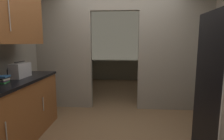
# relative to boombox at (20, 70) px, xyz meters

# --- Properties ---
(ground) EXTENTS (20.00, 20.00, 0.00)m
(ground) POSITION_rel_boombox_xyz_m (1.51, -0.06, -1.03)
(ground) COLOR brown
(kitchen_partition) EXTENTS (3.75, 0.12, 2.79)m
(kitchen_partition) POSITION_rel_boombox_xyz_m (1.55, 1.31, 0.45)
(kitchen_partition) COLOR #9E998C
(kitchen_partition) RESTS_ON ground
(adjoining_room_shell) EXTENTS (3.75, 3.21, 2.79)m
(adjoining_room_shell) POSITION_rel_boombox_xyz_m (1.51, 3.48, 0.36)
(adjoining_room_shell) COLOR gray
(adjoining_room_shell) RESTS_ON ground
(lower_cabinet_run) EXTENTS (0.68, 2.05, 0.92)m
(lower_cabinet_run) POSITION_rel_boombox_xyz_m (-0.03, -0.39, -0.57)
(lower_cabinet_run) COLOR brown
(lower_cabinet_run) RESTS_ON ground
(boombox) EXTENTS (0.17, 0.37, 0.25)m
(boombox) POSITION_rel_boombox_xyz_m (0.00, 0.00, 0.00)
(boombox) COLOR #B2B2B7
(boombox) RESTS_ON lower_cabinet_run
(book_stack) EXTENTS (0.14, 0.17, 0.10)m
(book_stack) POSITION_rel_boombox_xyz_m (-0.00, -0.39, -0.06)
(book_stack) COLOR #388C47
(book_stack) RESTS_ON lower_cabinet_run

